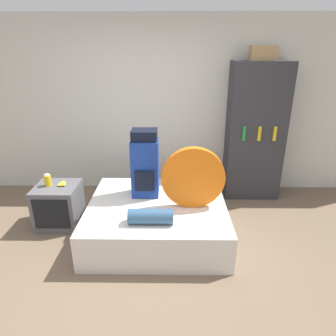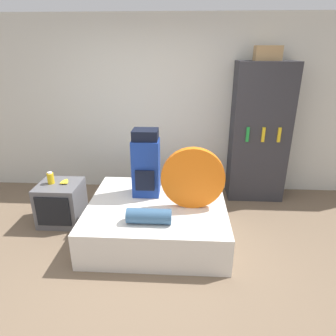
{
  "view_description": "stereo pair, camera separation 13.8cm",
  "coord_description": "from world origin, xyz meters",
  "px_view_note": "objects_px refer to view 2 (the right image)",
  "views": [
    {
      "loc": [
        0.27,
        -2.45,
        2.13
      ],
      "look_at": [
        0.23,
        0.69,
        0.88
      ],
      "focal_mm": 32.0,
      "sensor_mm": 36.0,
      "label": 1
    },
    {
      "loc": [
        0.41,
        -2.44,
        2.13
      ],
      "look_at": [
        0.23,
        0.69,
        0.88
      ],
      "focal_mm": 32.0,
      "sensor_mm": 36.0,
      "label": 2
    }
  ],
  "objects_px": {
    "backpack": "(146,164)",
    "cardboard_box": "(268,53)",
    "canister": "(51,178)",
    "tent_bag": "(193,178)",
    "bookshelf": "(259,134)",
    "television": "(61,203)",
    "sleeping_roll": "(149,216)"
  },
  "relations": [
    {
      "from": "tent_bag",
      "to": "television",
      "type": "relative_size",
      "value": 1.34
    },
    {
      "from": "backpack",
      "to": "canister",
      "type": "distance_m",
      "value": 1.24
    },
    {
      "from": "tent_bag",
      "to": "sleeping_roll",
      "type": "xyz_separation_m",
      "value": [
        -0.46,
        -0.38,
        -0.28
      ]
    },
    {
      "from": "sleeping_roll",
      "to": "television",
      "type": "distance_m",
      "value": 1.42
    },
    {
      "from": "cardboard_box",
      "to": "television",
      "type": "bearing_deg",
      "value": -161.26
    },
    {
      "from": "backpack",
      "to": "cardboard_box",
      "type": "bearing_deg",
      "value": 29.99
    },
    {
      "from": "backpack",
      "to": "tent_bag",
      "type": "distance_m",
      "value": 0.64
    },
    {
      "from": "backpack",
      "to": "television",
      "type": "relative_size",
      "value": 1.54
    },
    {
      "from": "backpack",
      "to": "cardboard_box",
      "type": "relative_size",
      "value": 2.45
    },
    {
      "from": "sleeping_roll",
      "to": "television",
      "type": "bearing_deg",
      "value": 151.76
    },
    {
      "from": "canister",
      "to": "television",
      "type": "bearing_deg",
      "value": -9.68
    },
    {
      "from": "backpack",
      "to": "sleeping_roll",
      "type": "relative_size",
      "value": 1.76
    },
    {
      "from": "sleeping_roll",
      "to": "backpack",
      "type": "bearing_deg",
      "value": 99.01
    },
    {
      "from": "television",
      "to": "canister",
      "type": "height_order",
      "value": "canister"
    },
    {
      "from": "tent_bag",
      "to": "television",
      "type": "bearing_deg",
      "value": 170.4
    },
    {
      "from": "cardboard_box",
      "to": "sleeping_roll",
      "type": "bearing_deg",
      "value": -132.29
    },
    {
      "from": "backpack",
      "to": "tent_bag",
      "type": "xyz_separation_m",
      "value": [
        0.56,
        -0.3,
        -0.04
      ]
    },
    {
      "from": "television",
      "to": "canister",
      "type": "xyz_separation_m",
      "value": [
        -0.1,
        0.02,
        0.34
      ]
    },
    {
      "from": "tent_bag",
      "to": "cardboard_box",
      "type": "distance_m",
      "value": 2.0
    },
    {
      "from": "bookshelf",
      "to": "cardboard_box",
      "type": "height_order",
      "value": "cardboard_box"
    },
    {
      "from": "tent_bag",
      "to": "bookshelf",
      "type": "xyz_separation_m",
      "value": [
        0.97,
        1.18,
        0.21
      ]
    },
    {
      "from": "canister",
      "to": "bookshelf",
      "type": "bearing_deg",
      "value": 17.74
    },
    {
      "from": "sleeping_roll",
      "to": "bookshelf",
      "type": "relative_size",
      "value": 0.24
    },
    {
      "from": "tent_bag",
      "to": "television",
      "type": "xyz_separation_m",
      "value": [
        -1.69,
        0.29,
        -0.52
      ]
    },
    {
      "from": "backpack",
      "to": "cardboard_box",
      "type": "xyz_separation_m",
      "value": [
        1.53,
        0.88,
        1.25
      ]
    },
    {
      "from": "backpack",
      "to": "canister",
      "type": "height_order",
      "value": "backpack"
    },
    {
      "from": "tent_bag",
      "to": "sleeping_roll",
      "type": "distance_m",
      "value": 0.65
    },
    {
      "from": "canister",
      "to": "cardboard_box",
      "type": "height_order",
      "value": "cardboard_box"
    },
    {
      "from": "backpack",
      "to": "sleeping_roll",
      "type": "distance_m",
      "value": 0.76
    },
    {
      "from": "cardboard_box",
      "to": "canister",
      "type": "bearing_deg",
      "value": -162.19
    },
    {
      "from": "tent_bag",
      "to": "canister",
      "type": "height_order",
      "value": "tent_bag"
    },
    {
      "from": "sleeping_roll",
      "to": "bookshelf",
      "type": "height_order",
      "value": "bookshelf"
    }
  ]
}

